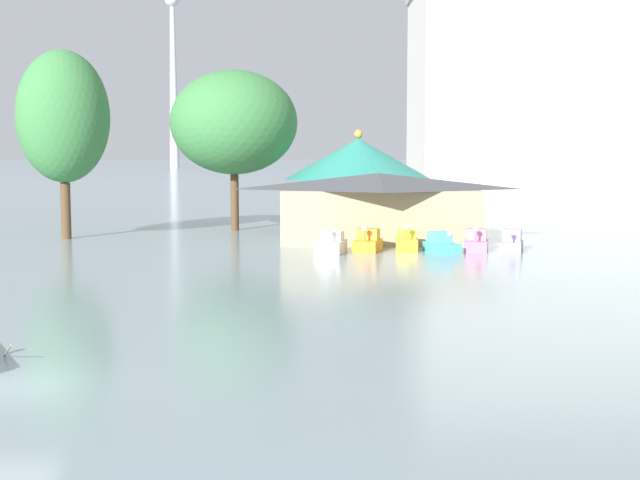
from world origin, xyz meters
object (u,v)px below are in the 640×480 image
object	(u,v)px
pedal_boat_pink	(476,242)
shoreline_tree_mid	(234,123)
pedal_boat_cyan	(441,244)
boathouse	(378,206)
pedal_boat_yellow	(407,242)
background_building_block	(537,94)
pedal_boat_lavender	(511,243)
pedal_boat_white	(331,244)
pedal_boat_orange	(368,242)
distant_broadcast_tower	(172,14)
shoreline_tree_tall_left	(63,117)
green_roof_pavilion	(358,177)

from	to	relation	value
pedal_boat_pink	shoreline_tree_mid	size ratio (longest dim) A/B	0.20
pedal_boat_cyan	boathouse	size ratio (longest dim) A/B	0.20
pedal_boat_yellow	background_building_block	distance (m)	62.94
pedal_boat_lavender	boathouse	xyz separation A→B (m)	(-7.95, 6.45, 1.96)
pedal_boat_white	pedal_boat_orange	distance (m)	2.57
pedal_boat_cyan	pedal_boat_orange	bearing A→B (deg)	-115.05
pedal_boat_white	distant_broadcast_tower	xyz separation A→B (m)	(-62.64, 341.89, 67.77)
pedal_boat_white	distant_broadcast_tower	size ratio (longest dim) A/B	0.02
boathouse	pedal_boat_yellow	bearing A→B (deg)	-76.99
pedal_boat_yellow	distant_broadcast_tower	distance (m)	353.61
pedal_boat_white	background_building_block	size ratio (longest dim) A/B	0.10
pedal_boat_orange	pedal_boat_cyan	bearing A→B (deg)	98.28
pedal_boat_orange	pedal_boat_cyan	world-z (taller)	pedal_boat_orange
pedal_boat_white	boathouse	bearing A→B (deg)	167.31
pedal_boat_pink	pedal_boat_lavender	bearing A→B (deg)	102.23
pedal_boat_white	pedal_boat_lavender	bearing A→B (deg)	107.23
shoreline_tree_tall_left	pedal_boat_lavender	bearing A→B (deg)	-15.64
pedal_boat_orange	boathouse	world-z (taller)	boathouse
pedal_boat_orange	pedal_boat_yellow	world-z (taller)	pedal_boat_yellow
green_roof_pavilion	background_building_block	xyz separation A→B (m)	(25.20, 43.23, 9.39)
boathouse	distant_broadcast_tower	distance (m)	347.25
pedal_boat_orange	shoreline_tree_mid	distance (m)	19.86
pedal_boat_white	pedal_boat_pink	xyz separation A→B (m)	(9.21, 1.00, 0.02)
pedal_boat_pink	pedal_boat_lavender	distance (m)	2.21
green_roof_pavilion	shoreline_tree_mid	size ratio (longest dim) A/B	0.91
pedal_boat_pink	boathouse	bearing A→B (deg)	-124.96
green_roof_pavilion	distant_broadcast_tower	distance (m)	339.05
pedal_boat_lavender	green_roof_pavilion	xyz separation A→B (m)	(-8.90, 14.40, 3.80)
pedal_boat_pink	green_roof_pavilion	size ratio (longest dim) A/B	0.22
pedal_boat_yellow	pedal_boat_pink	xyz separation A→B (m)	(4.36, -0.46, 0.03)
pedal_boat_pink	green_roof_pavilion	xyz separation A→B (m)	(-6.69, 14.36, 3.77)
pedal_boat_orange	green_roof_pavilion	world-z (taller)	green_roof_pavilion
pedal_boat_white	pedal_boat_yellow	bearing A→B (deg)	119.24
boathouse	pedal_boat_pink	bearing A→B (deg)	-48.16
background_building_block	boathouse	bearing A→B (deg)	-115.35
pedal_boat_yellow	pedal_boat_pink	world-z (taller)	pedal_boat_yellow
boathouse	background_building_block	xyz separation A→B (m)	(24.25, 51.19, 11.22)
pedal_boat_cyan	background_building_block	world-z (taller)	background_building_block
green_roof_pavilion	shoreline_tree_tall_left	size ratio (longest dim) A/B	0.86
pedal_boat_white	pedal_boat_cyan	distance (m)	6.93
pedal_boat_white	boathouse	distance (m)	8.41
pedal_boat_cyan	distant_broadcast_tower	world-z (taller)	distant_broadcast_tower
pedal_boat_white	pedal_boat_lavender	world-z (taller)	pedal_boat_white
pedal_boat_orange	pedal_boat_lavender	distance (m)	9.09
pedal_boat_yellow	pedal_boat_white	bearing A→B (deg)	-67.86
pedal_boat_cyan	pedal_boat_yellow	bearing A→B (deg)	-133.32
pedal_boat_pink	green_roof_pavilion	distance (m)	16.29
pedal_boat_cyan	pedal_boat_lavender	bearing A→B (deg)	79.29
pedal_boat_pink	shoreline_tree_mid	distance (m)	24.03
pedal_boat_orange	boathouse	xyz separation A→B (m)	(1.13, 6.33, 1.93)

